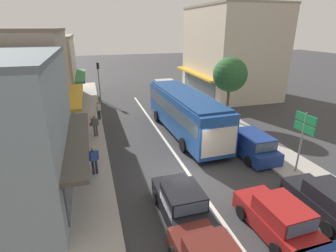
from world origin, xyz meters
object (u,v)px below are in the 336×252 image
(pedestrian_with_handbag_near, at_px, (95,124))
(pedestrian_browsing_midblock, at_px, (94,159))
(city_bus, at_px, (185,110))
(pedestrian_far_walker, at_px, (98,110))
(traffic_light_downstreet, at_px, (99,75))
(parked_hatchback_kerb_front, at_px, (326,202))
(street_tree_right, at_px, (230,75))
(sedan_queue_gap_filler, at_px, (182,204))
(parked_sedan_kerb_third, at_px, (210,117))
(hatchback_behind_bus_mid, at_px, (277,219))
(parked_wagon_kerb_second, at_px, (250,144))
(directional_road_sign, at_px, (304,129))

(pedestrian_with_handbag_near, relative_size, pedestrian_browsing_midblock, 1.00)
(city_bus, height_order, pedestrian_with_handbag_near, city_bus)
(pedestrian_with_handbag_near, height_order, pedestrian_far_walker, same)
(traffic_light_downstreet, bearing_deg, pedestrian_browsing_midblock, -94.05)
(parked_hatchback_kerb_front, height_order, street_tree_right, street_tree_right)
(city_bus, xyz_separation_m, pedestrian_browsing_midblock, (-6.88, -4.49, -0.81))
(street_tree_right, xyz_separation_m, pedestrian_far_walker, (-10.89, 2.96, -2.97))
(sedan_queue_gap_filler, xyz_separation_m, parked_sedan_kerb_third, (6.22, 10.42, 0.00))
(parked_sedan_kerb_third, bearing_deg, hatchback_behind_bus_mid, -103.28)
(city_bus, height_order, parked_sedan_kerb_third, city_bus)
(parked_sedan_kerb_third, relative_size, traffic_light_downstreet, 1.01)
(street_tree_right, bearing_deg, city_bus, -158.33)
(hatchback_behind_bus_mid, relative_size, sedan_queue_gap_filler, 0.89)
(sedan_queue_gap_filler, distance_m, parked_hatchback_kerb_front, 6.26)
(pedestrian_far_walker, bearing_deg, pedestrian_browsing_midblock, -94.09)
(parked_sedan_kerb_third, height_order, street_tree_right, street_tree_right)
(parked_sedan_kerb_third, distance_m, pedestrian_with_handbag_near, 9.50)
(parked_sedan_kerb_third, relative_size, street_tree_right, 0.77)
(city_bus, distance_m, parked_hatchback_kerb_front, 11.12)
(parked_wagon_kerb_second, xyz_separation_m, street_tree_right, (1.87, 6.53, 3.29))
(parked_hatchback_kerb_front, bearing_deg, parked_sedan_kerb_third, 89.10)
(pedestrian_far_walker, bearing_deg, parked_wagon_kerb_second, -46.49)
(parked_hatchback_kerb_front, relative_size, pedestrian_with_handbag_near, 2.29)
(hatchback_behind_bus_mid, relative_size, pedestrian_with_handbag_near, 2.30)
(city_bus, bearing_deg, directional_road_sign, -61.16)
(parked_sedan_kerb_third, xyz_separation_m, pedestrian_with_handbag_near, (-9.49, -0.30, 0.40))
(parked_wagon_kerb_second, distance_m, traffic_light_downstreet, 18.87)
(hatchback_behind_bus_mid, bearing_deg, parked_hatchback_kerb_front, 6.17)
(parked_sedan_kerb_third, bearing_deg, city_bus, -154.47)
(directional_road_sign, xyz_separation_m, pedestrian_far_walker, (-10.29, 12.23, -1.64))
(parked_wagon_kerb_second, xyz_separation_m, pedestrian_far_walker, (-9.02, 9.50, 0.32))
(pedestrian_browsing_midblock, bearing_deg, street_tree_right, 28.76)
(city_bus, bearing_deg, pedestrian_far_walker, 142.19)
(hatchback_behind_bus_mid, xyz_separation_m, parked_hatchback_kerb_front, (2.73, 0.30, 0.00))
(hatchback_behind_bus_mid, bearing_deg, traffic_light_downstreet, 103.72)
(pedestrian_browsing_midblock, bearing_deg, directional_road_sign, -14.92)
(sedan_queue_gap_filler, bearing_deg, pedestrian_with_handbag_near, 107.90)
(hatchback_behind_bus_mid, bearing_deg, sedan_queue_gap_filler, 149.15)
(pedestrian_far_walker, bearing_deg, hatchback_behind_bus_mid, -68.84)
(sedan_queue_gap_filler, relative_size, pedestrian_with_handbag_near, 2.58)
(sedan_queue_gap_filler, distance_m, parked_sedan_kerb_third, 12.14)
(city_bus, xyz_separation_m, street_tree_right, (4.68, 1.86, 2.15))
(street_tree_right, bearing_deg, parked_sedan_kerb_third, -164.74)
(hatchback_behind_bus_mid, xyz_separation_m, parked_wagon_kerb_second, (2.88, 6.36, 0.04))
(traffic_light_downstreet, xyz_separation_m, pedestrian_browsing_midblock, (-1.17, -16.51, -1.79))
(pedestrian_far_walker, bearing_deg, pedestrian_with_handbag_near, -96.55)
(parked_hatchback_kerb_front, height_order, parked_wagon_kerb_second, parked_wagon_kerb_second)
(parked_sedan_kerb_third, height_order, pedestrian_browsing_midblock, pedestrian_browsing_midblock)
(traffic_light_downstreet, relative_size, pedestrian_far_walker, 2.58)
(hatchback_behind_bus_mid, relative_size, parked_wagon_kerb_second, 0.83)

